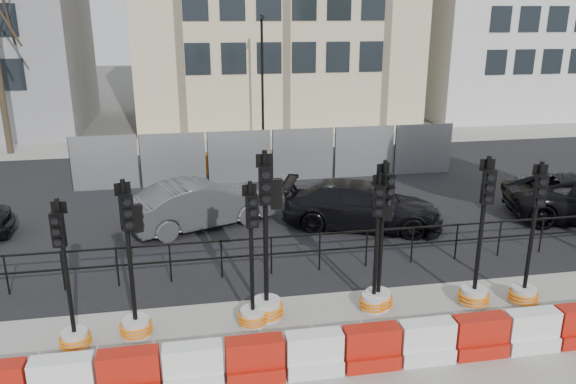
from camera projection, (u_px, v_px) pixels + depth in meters
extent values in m
plane|color=#51514C|center=(331.00, 294.00, 12.80)|extent=(120.00, 120.00, 0.00)
cube|color=gray|center=(374.00, 372.00, 9.98)|extent=(40.00, 6.00, 0.02)
cube|color=black|center=(281.00, 198.00, 19.35)|extent=(40.00, 14.00, 0.03)
cube|color=gray|center=(251.00, 141.00, 27.78)|extent=(40.00, 4.00, 0.02)
cylinder|color=black|center=(6.00, 276.00, 12.55)|extent=(0.04, 0.04, 1.00)
cylinder|color=black|center=(63.00, 272.00, 12.75)|extent=(0.04, 0.04, 1.00)
cylinder|color=black|center=(117.00, 267.00, 12.95)|extent=(0.04, 0.04, 1.00)
cylinder|color=black|center=(170.00, 263.00, 13.16)|extent=(0.04, 0.04, 1.00)
cylinder|color=black|center=(222.00, 260.00, 13.36)|extent=(0.04, 0.04, 1.00)
cylinder|color=black|center=(271.00, 256.00, 13.56)|extent=(0.04, 0.04, 1.00)
cylinder|color=black|center=(320.00, 252.00, 13.77)|extent=(0.04, 0.04, 1.00)
cylinder|color=black|center=(366.00, 249.00, 13.97)|extent=(0.04, 0.04, 1.00)
cylinder|color=black|center=(412.00, 245.00, 14.18)|extent=(0.04, 0.04, 1.00)
cylinder|color=black|center=(456.00, 242.00, 14.38)|extent=(0.04, 0.04, 1.00)
cylinder|color=black|center=(499.00, 239.00, 14.58)|extent=(0.04, 0.04, 1.00)
cylinder|color=black|center=(541.00, 236.00, 14.79)|extent=(0.04, 0.04, 1.00)
cube|color=black|center=(320.00, 234.00, 13.62)|extent=(18.00, 0.04, 0.04)
cube|color=black|center=(320.00, 250.00, 13.75)|extent=(18.00, 0.04, 0.04)
cube|color=#96999E|center=(105.00, 163.00, 19.90)|extent=(2.30, 0.05, 2.00)
cylinder|color=black|center=(71.00, 165.00, 19.71)|extent=(0.05, 0.05, 2.00)
cube|color=#96999E|center=(173.00, 160.00, 20.31)|extent=(2.30, 0.05, 2.00)
cylinder|color=black|center=(141.00, 162.00, 20.12)|extent=(0.05, 0.05, 2.00)
cube|color=#96999E|center=(240.00, 157.00, 20.72)|extent=(2.30, 0.05, 2.00)
cylinder|color=black|center=(208.00, 159.00, 20.52)|extent=(0.05, 0.05, 2.00)
cube|color=#96999E|center=(303.00, 155.00, 21.13)|extent=(2.30, 0.05, 2.00)
cylinder|color=black|center=(273.00, 156.00, 20.93)|extent=(0.05, 0.05, 2.00)
cube|color=#96999E|center=(364.00, 152.00, 21.53)|extent=(2.30, 0.05, 2.00)
cylinder|color=black|center=(335.00, 153.00, 21.34)|extent=(0.05, 0.05, 2.00)
cube|color=#96999E|center=(423.00, 149.00, 21.94)|extent=(2.30, 0.05, 2.00)
cylinder|color=black|center=(395.00, 151.00, 21.74)|extent=(0.05, 0.05, 2.00)
cube|color=orange|center=(164.00, 166.00, 21.83)|extent=(1.00, 0.40, 0.80)
cube|color=orange|center=(216.00, 164.00, 22.17)|extent=(1.00, 0.40, 0.80)
cube|color=orange|center=(266.00, 162.00, 22.51)|extent=(1.00, 0.40, 0.80)
cube|color=orange|center=(315.00, 159.00, 22.85)|extent=(1.00, 0.40, 0.80)
cube|color=orange|center=(362.00, 157.00, 23.19)|extent=(1.00, 0.40, 0.80)
cylinder|color=black|center=(262.00, 83.00, 26.01)|extent=(0.12, 0.12, 6.00)
cube|color=black|center=(262.00, 17.00, 24.89)|extent=(0.12, 0.50, 0.12)
cylinder|color=#473828|center=(0.00, 83.00, 24.49)|extent=(0.28, 0.28, 6.30)
cube|color=white|center=(62.00, 372.00, 9.12)|extent=(1.00, 0.35, 0.50)
cube|color=#AC250D|center=(129.00, 365.00, 9.29)|extent=(1.00, 0.35, 0.50)
cube|color=white|center=(194.00, 378.00, 9.59)|extent=(1.00, 0.50, 0.30)
cube|color=white|center=(193.00, 358.00, 9.47)|extent=(1.00, 0.35, 0.50)
cube|color=#AC250D|center=(255.00, 372.00, 9.77)|extent=(1.00, 0.50, 0.30)
cube|color=#AC250D|center=(255.00, 352.00, 9.65)|extent=(1.00, 0.35, 0.50)
cube|color=white|center=(314.00, 365.00, 9.95)|extent=(1.00, 0.50, 0.30)
cube|color=white|center=(314.00, 346.00, 9.83)|extent=(1.00, 0.35, 0.50)
cube|color=#AC250D|center=(370.00, 359.00, 10.13)|extent=(1.00, 0.50, 0.30)
cube|color=#AC250D|center=(371.00, 340.00, 10.01)|extent=(1.00, 0.35, 0.50)
cube|color=white|center=(425.00, 353.00, 10.31)|extent=(1.00, 0.50, 0.30)
cube|color=white|center=(427.00, 334.00, 10.18)|extent=(1.00, 0.35, 0.50)
cube|color=#AC250D|center=(478.00, 347.00, 10.48)|extent=(1.00, 0.50, 0.30)
cube|color=#AC250D|center=(480.00, 329.00, 10.36)|extent=(1.00, 0.35, 0.50)
cube|color=white|center=(529.00, 342.00, 10.66)|extent=(1.00, 0.50, 0.30)
cube|color=white|center=(532.00, 323.00, 10.54)|extent=(1.00, 0.35, 0.50)
cylinder|color=silver|center=(75.00, 340.00, 10.67)|extent=(0.49, 0.49, 0.37)
torus|color=orange|center=(76.00, 343.00, 10.69)|extent=(0.59, 0.59, 0.05)
torus|color=orange|center=(75.00, 340.00, 10.67)|extent=(0.59, 0.59, 0.05)
torus|color=orange|center=(75.00, 336.00, 10.65)|extent=(0.59, 0.59, 0.05)
cylinder|color=black|center=(66.00, 270.00, 10.22)|extent=(0.08, 0.08, 2.74)
cube|color=black|center=(58.00, 230.00, 9.86)|extent=(0.24, 0.16, 0.64)
cylinder|color=black|center=(58.00, 242.00, 9.86)|extent=(0.14, 0.07, 0.14)
cylinder|color=black|center=(56.00, 232.00, 9.79)|extent=(0.14, 0.07, 0.14)
cylinder|color=black|center=(55.00, 221.00, 9.73)|extent=(0.14, 0.07, 0.14)
cube|color=black|center=(59.00, 207.00, 9.91)|extent=(0.28, 0.07, 0.22)
cylinder|color=silver|center=(136.00, 328.00, 11.05)|extent=(0.53, 0.53, 0.39)
torus|color=orange|center=(137.00, 331.00, 11.07)|extent=(0.64, 0.64, 0.05)
torus|color=orange|center=(136.00, 328.00, 11.05)|extent=(0.64, 0.64, 0.05)
torus|color=orange|center=(136.00, 324.00, 11.02)|extent=(0.64, 0.64, 0.05)
cylinder|color=black|center=(129.00, 254.00, 10.57)|extent=(0.09, 0.09, 2.96)
cube|color=black|center=(127.00, 212.00, 10.20)|extent=(0.27, 0.21, 0.69)
cylinder|color=black|center=(129.00, 224.00, 10.20)|extent=(0.16, 0.09, 0.15)
cylinder|color=black|center=(128.00, 213.00, 10.13)|extent=(0.16, 0.09, 0.15)
cylinder|color=black|center=(127.00, 202.00, 10.06)|extent=(0.16, 0.09, 0.15)
cube|color=black|center=(122.00, 189.00, 10.22)|extent=(0.29, 0.12, 0.24)
cube|color=black|center=(137.00, 218.00, 10.45)|extent=(0.23, 0.18, 0.54)
cylinder|color=silver|center=(253.00, 317.00, 11.45)|extent=(0.51, 0.51, 0.37)
torus|color=orange|center=(253.00, 320.00, 11.47)|extent=(0.61, 0.61, 0.05)
torus|color=orange|center=(253.00, 317.00, 11.45)|extent=(0.61, 0.61, 0.05)
torus|color=orange|center=(253.00, 314.00, 11.42)|extent=(0.61, 0.61, 0.05)
cylinder|color=black|center=(251.00, 250.00, 10.99)|extent=(0.08, 0.08, 2.81)
cube|color=black|center=(252.00, 211.00, 10.63)|extent=(0.24, 0.16, 0.66)
cylinder|color=black|center=(253.00, 223.00, 10.62)|extent=(0.15, 0.07, 0.14)
cylinder|color=black|center=(253.00, 212.00, 10.56)|extent=(0.15, 0.07, 0.14)
cylinder|color=black|center=(253.00, 202.00, 10.50)|extent=(0.15, 0.07, 0.14)
cube|color=black|center=(249.00, 190.00, 10.66)|extent=(0.28, 0.07, 0.22)
cylinder|color=silver|center=(267.00, 309.00, 11.69)|extent=(0.59, 0.59, 0.44)
torus|color=orange|center=(267.00, 313.00, 11.72)|extent=(0.71, 0.71, 0.05)
torus|color=orange|center=(267.00, 309.00, 11.69)|extent=(0.71, 0.71, 0.05)
torus|color=orange|center=(267.00, 305.00, 11.67)|extent=(0.71, 0.71, 0.05)
cylinder|color=black|center=(266.00, 231.00, 11.16)|extent=(0.10, 0.10, 3.29)
cube|color=black|center=(266.00, 185.00, 10.73)|extent=(0.27, 0.17, 0.77)
cylinder|color=black|center=(266.00, 199.00, 10.72)|extent=(0.17, 0.06, 0.16)
cylinder|color=black|center=(266.00, 187.00, 10.65)|extent=(0.17, 0.06, 0.16)
cylinder|color=black|center=(266.00, 175.00, 10.57)|extent=(0.17, 0.06, 0.16)
cube|color=black|center=(264.00, 161.00, 10.78)|extent=(0.33, 0.05, 0.26)
cube|color=black|center=(276.00, 194.00, 10.95)|extent=(0.23, 0.15, 0.60)
cylinder|color=silver|center=(378.00, 300.00, 12.11)|extent=(0.54, 0.54, 0.40)
torus|color=orange|center=(378.00, 303.00, 12.14)|extent=(0.65, 0.65, 0.05)
torus|color=orange|center=(378.00, 300.00, 12.11)|extent=(0.65, 0.65, 0.05)
torus|color=orange|center=(378.00, 296.00, 12.09)|extent=(0.65, 0.65, 0.05)
cylinder|color=black|center=(382.00, 231.00, 11.62)|extent=(0.09, 0.09, 3.01)
cube|color=black|center=(388.00, 191.00, 11.24)|extent=(0.27, 0.21, 0.70)
cylinder|color=black|center=(390.00, 202.00, 11.24)|extent=(0.16, 0.10, 0.15)
cylinder|color=black|center=(390.00, 192.00, 11.17)|extent=(0.16, 0.10, 0.15)
cylinder|color=black|center=(391.00, 181.00, 11.11)|extent=(0.16, 0.10, 0.15)
cube|color=black|center=(383.00, 169.00, 11.27)|extent=(0.29, 0.13, 0.24)
cylinder|color=silver|center=(373.00, 303.00, 12.02)|extent=(0.51, 0.51, 0.38)
torus|color=orange|center=(373.00, 306.00, 12.05)|extent=(0.61, 0.61, 0.05)
torus|color=orange|center=(373.00, 303.00, 12.02)|extent=(0.61, 0.61, 0.05)
torus|color=orange|center=(374.00, 299.00, 12.00)|extent=(0.61, 0.61, 0.05)
cylinder|color=black|center=(377.00, 238.00, 11.56)|extent=(0.08, 0.08, 2.81)
cube|color=black|center=(379.00, 201.00, 11.20)|extent=(0.25, 0.19, 0.66)
cylinder|color=black|center=(379.00, 212.00, 11.19)|extent=(0.15, 0.09, 0.14)
cylinder|color=black|center=(379.00, 202.00, 11.13)|extent=(0.15, 0.09, 0.14)
cylinder|color=black|center=(380.00, 192.00, 11.06)|extent=(0.15, 0.09, 0.14)
cube|color=black|center=(380.00, 180.00, 11.24)|extent=(0.28, 0.11, 0.23)
cube|color=black|center=(388.00, 208.00, 11.34)|extent=(0.22, 0.17, 0.52)
cylinder|color=silver|center=(474.00, 297.00, 12.23)|extent=(0.55, 0.55, 0.41)
torus|color=orange|center=(473.00, 300.00, 12.25)|extent=(0.67, 0.67, 0.05)
torus|color=orange|center=(474.00, 297.00, 12.23)|extent=(0.67, 0.67, 0.05)
torus|color=orange|center=(474.00, 294.00, 12.20)|extent=(0.67, 0.67, 0.05)
cylinder|color=black|center=(481.00, 227.00, 11.72)|extent=(0.09, 0.09, 3.07)
cube|color=black|center=(488.00, 187.00, 11.33)|extent=(0.27, 0.18, 0.72)
cylinder|color=black|center=(489.00, 199.00, 11.32)|extent=(0.16, 0.08, 0.15)
cylinder|color=black|center=(490.00, 188.00, 11.25)|extent=(0.16, 0.08, 0.15)
cylinder|color=black|center=(491.00, 177.00, 11.18)|extent=(0.16, 0.08, 0.15)
cube|color=black|center=(487.00, 165.00, 11.38)|extent=(0.31, 0.08, 0.25)
cylinder|color=silver|center=(523.00, 295.00, 12.30)|extent=(0.53, 0.53, 0.39)
torus|color=orange|center=(523.00, 299.00, 12.33)|extent=(0.64, 0.64, 0.05)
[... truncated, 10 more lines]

